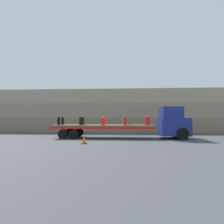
% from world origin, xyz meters
% --- Properties ---
extents(ground_plane, '(120.00, 120.00, 0.00)m').
position_xyz_m(ground_plane, '(0.00, 0.00, 0.00)').
color(ground_plane, '#3F4244').
extents(rock_cliff, '(60.00, 3.30, 6.16)m').
position_xyz_m(rock_cliff, '(0.00, 8.72, 3.08)').
color(rock_cliff, '#84755B').
rests_on(rock_cliff, ground_plane).
extents(truck_cab, '(2.63, 2.72, 3.01)m').
position_xyz_m(truck_cab, '(6.81, 0.00, 1.48)').
color(truck_cab, navy).
rests_on(truck_cab, ground_plane).
extents(flatbed_trailer, '(9.79, 2.53, 1.28)m').
position_xyz_m(flatbed_trailer, '(-0.69, 0.00, 1.04)').
color(flatbed_trailer, brown).
rests_on(flatbed_trailer, ground_plane).
extents(fire_hydrant_black_near_0, '(0.32, 0.57, 0.82)m').
position_xyz_m(fire_hydrant_black_near_0, '(-4.30, -0.53, 1.68)').
color(fire_hydrant_black_near_0, black).
rests_on(fire_hydrant_black_near_0, flatbed_trailer).
extents(fire_hydrant_black_far_0, '(0.32, 0.57, 0.82)m').
position_xyz_m(fire_hydrant_black_far_0, '(-4.30, 0.53, 1.68)').
color(fire_hydrant_black_far_0, black).
rests_on(fire_hydrant_black_far_0, flatbed_trailer).
extents(fire_hydrant_black_near_1, '(0.32, 0.57, 0.82)m').
position_xyz_m(fire_hydrant_black_near_1, '(-2.15, -0.53, 1.68)').
color(fire_hydrant_black_near_1, black).
rests_on(fire_hydrant_black_near_1, flatbed_trailer).
extents(fire_hydrant_black_far_1, '(0.32, 0.57, 0.82)m').
position_xyz_m(fire_hydrant_black_far_1, '(-2.15, 0.53, 1.68)').
color(fire_hydrant_black_far_1, black).
rests_on(fire_hydrant_black_far_1, flatbed_trailer).
extents(fire_hydrant_red_near_2, '(0.32, 0.57, 0.82)m').
position_xyz_m(fire_hydrant_red_near_2, '(0.00, -0.53, 1.68)').
color(fire_hydrant_red_near_2, red).
rests_on(fire_hydrant_red_near_2, flatbed_trailer).
extents(fire_hydrant_red_far_2, '(0.32, 0.57, 0.82)m').
position_xyz_m(fire_hydrant_red_far_2, '(0.00, 0.53, 1.68)').
color(fire_hydrant_red_far_2, red).
rests_on(fire_hydrant_red_far_2, flatbed_trailer).
extents(fire_hydrant_red_near_3, '(0.32, 0.57, 0.82)m').
position_xyz_m(fire_hydrant_red_near_3, '(2.15, -0.53, 1.68)').
color(fire_hydrant_red_near_3, red).
rests_on(fire_hydrant_red_near_3, flatbed_trailer).
extents(fire_hydrant_red_far_3, '(0.32, 0.57, 0.82)m').
position_xyz_m(fire_hydrant_red_far_3, '(2.15, 0.53, 1.68)').
color(fire_hydrant_red_far_3, red).
rests_on(fire_hydrant_red_far_3, flatbed_trailer).
extents(fire_hydrant_red_near_4, '(0.32, 0.57, 0.82)m').
position_xyz_m(fire_hydrant_red_near_4, '(4.30, -0.53, 1.68)').
color(fire_hydrant_red_near_4, red).
rests_on(fire_hydrant_red_near_4, flatbed_trailer).
extents(fire_hydrant_red_far_4, '(0.32, 0.57, 0.82)m').
position_xyz_m(fire_hydrant_red_far_4, '(4.30, 0.53, 1.68)').
color(fire_hydrant_red_far_4, red).
rests_on(fire_hydrant_red_far_4, flatbed_trailer).
extents(cargo_strap_rear, '(0.05, 2.62, 0.01)m').
position_xyz_m(cargo_strap_rear, '(-2.15, 0.00, 2.11)').
color(cargo_strap_rear, yellow).
rests_on(cargo_strap_rear, fire_hydrant_black_near_1).
extents(cargo_strap_middle, '(0.05, 2.62, 0.01)m').
position_xyz_m(cargo_strap_middle, '(2.15, 0.00, 2.11)').
color(cargo_strap_middle, yellow).
rests_on(cargo_strap_middle, fire_hydrant_red_near_3).
extents(traffic_cone, '(0.45, 0.45, 0.63)m').
position_xyz_m(traffic_cone, '(-1.01, -4.07, 0.31)').
color(traffic_cone, black).
rests_on(traffic_cone, ground_plane).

